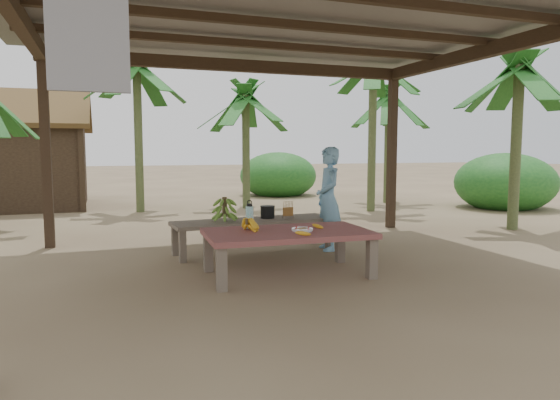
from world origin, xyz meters
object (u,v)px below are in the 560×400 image
object	(u,v)px
water_flask	(250,216)
plate	(302,230)
ripe_banana_bunch	(247,224)
cooking_pot	(268,212)
bench	(254,224)
work_table	(288,237)
woman	(328,199)

from	to	relation	value
water_flask	plate	bearing A→B (deg)	-38.11
plate	water_flask	distance (m)	0.63
ripe_banana_bunch	water_flask	xyz separation A→B (m)	(0.08, 0.18, 0.06)
plate	cooking_pot	world-z (taller)	cooking_pot
cooking_pot	bench	bearing A→B (deg)	-161.81
bench	plate	world-z (taller)	plate
work_table	water_flask	xyz separation A→B (m)	(-0.35, 0.30, 0.20)
work_table	woman	xyz separation A→B (m)	(1.02, 1.14, 0.28)
water_flask	cooking_pot	world-z (taller)	water_flask
water_flask	work_table	bearing A→B (deg)	-40.49
ripe_banana_bunch	woman	world-z (taller)	woman
bench	cooking_pot	world-z (taller)	cooking_pot
cooking_pot	water_flask	bearing A→B (deg)	-117.66
work_table	bench	distance (m)	1.31
bench	water_flask	distance (m)	1.10
ripe_banana_bunch	water_flask	size ratio (longest dim) A/B	0.77
water_flask	woman	xyz separation A→B (m)	(1.37, 0.84, 0.08)
bench	cooking_pot	size ratio (longest dim) A/B	11.56
ripe_banana_bunch	woman	xyz separation A→B (m)	(1.46, 1.02, 0.14)
ripe_banana_bunch	plate	distance (m)	0.61
water_flask	cooking_pot	bearing A→B (deg)	62.34
work_table	cooking_pot	bearing A→B (deg)	83.46
ripe_banana_bunch	plate	world-z (taller)	ripe_banana_bunch
work_table	plate	bearing A→B (deg)	-28.97
bench	ripe_banana_bunch	size ratio (longest dim) A/B	8.95
bench	ripe_banana_bunch	bearing A→B (deg)	-114.34
bench	woman	distance (m)	1.09
ripe_banana_bunch	woman	size ratio (longest dim) A/B	0.17
bench	cooking_pot	xyz separation A→B (m)	(0.22, 0.07, 0.14)
cooking_pot	woman	distance (m)	0.86
water_flask	woman	size ratio (longest dim) A/B	0.23
plate	woman	xyz separation A→B (m)	(0.88, 1.22, 0.20)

